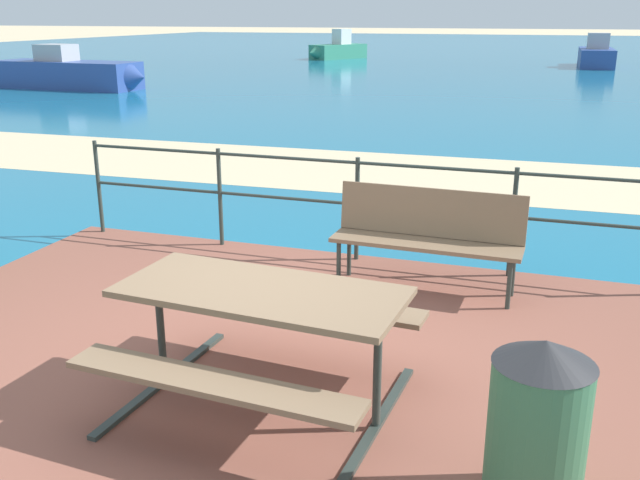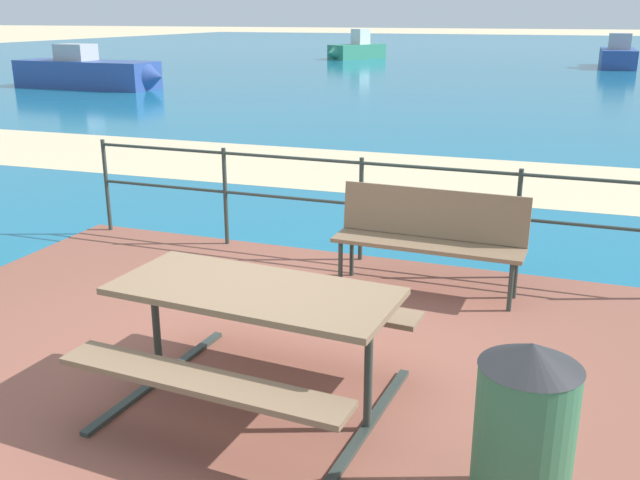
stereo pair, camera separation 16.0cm
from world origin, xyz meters
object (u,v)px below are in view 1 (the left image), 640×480
Objects in this scene: trash_bin at (538,424)px; boat_near at (596,56)px; park_bench at (428,231)px; boat_far at (337,50)px; picnic_table at (262,316)px; boat_mid at (70,73)px.

boat_near reaches higher than trash_bin.
park_bench is 0.35× the size of boat_near.
boat_far is at bearing 80.88° from boat_near.
trash_bin is (1.63, -0.44, -0.15)m from picnic_table.
trash_bin reaches higher than park_bench.
boat_near is 13.38m from boat_far.
park_bench is at bearing -42.32° from boat_mid.
park_bench is 0.30× the size of boat_mid.
boat_near is (1.41, 33.22, 0.01)m from trash_bin.
trash_bin is 0.23× the size of boat_far.
trash_bin is at bearing -11.45° from picnic_table.
boat_far is (-11.83, 35.16, -0.02)m from trash_bin.
trash_bin is (1.03, -2.73, -0.08)m from park_bench.
picnic_table is at bearing 164.85° from trash_bin.
park_bench is 34.18m from boat_far.
trash_bin is at bearing -67.54° from park_bench.
boat_near is (3.03, 32.78, -0.15)m from picnic_table.
boat_near is at bearing 87.58° from trash_bin.
picnic_table is 0.38× the size of boat_near.
boat_mid is at bearing 137.32° from park_bench.
boat_far is (-10.80, 32.43, -0.10)m from park_bench.
park_bench is 30.59m from boat_near.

